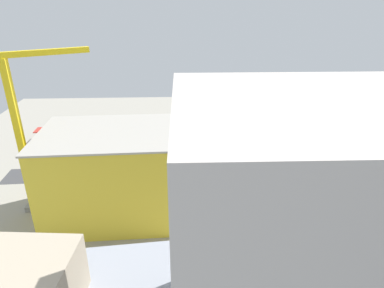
# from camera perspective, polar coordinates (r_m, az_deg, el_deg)

# --- Properties ---
(ground_plane) EXTENTS (147.79, 147.79, 0.00)m
(ground_plane) POSITION_cam_1_polar(r_m,az_deg,el_deg) (102.78, -4.03, -3.23)
(ground_plane) COLOR #9E998C
(ground_plane) RESTS_ON ground
(rail_bed) EXTENTS (92.84, 17.86, 0.01)m
(rail_bed) POSITION_cam_1_polar(r_m,az_deg,el_deg) (122.56, -3.82, 1.38)
(rail_bed) COLOR #665E54
(rail_bed) RESTS_ON ground
(street_asphalt) EXTENTS (92.64, 12.37, 0.01)m
(street_asphalt) POSITION_cam_1_polar(r_m,az_deg,el_deg) (98.46, -4.09, -4.52)
(street_asphalt) COLOR #424244
(street_asphalt) RESTS_ON ground
(track_rails) EXTENTS (92.31, 11.43, 0.12)m
(track_rails) POSITION_cam_1_polar(r_m,az_deg,el_deg) (122.49, -3.82, 1.46)
(track_rails) COLOR #9E9EA8
(track_rails) RESTS_ON ground
(platform_canopy_near) EXTENTS (57.20, 7.14, 3.95)m
(platform_canopy_near) POSITION_cam_1_polar(r_m,az_deg,el_deg) (113.39, -4.53, 1.50)
(platform_canopy_near) COLOR #C63D2D
(platform_canopy_near) RESTS_ON ground
(platform_canopy_far) EXTENTS (67.91, 7.61, 3.96)m
(platform_canopy_far) POSITION_cam_1_polar(r_m,az_deg,el_deg) (121.65, -10.04, 2.79)
(platform_canopy_far) COLOR #B73328
(platform_canopy_far) RESTS_ON ground
(locomotive) EXTENTS (14.25, 3.31, 5.15)m
(locomotive) POSITION_cam_1_polar(r_m,az_deg,el_deg) (126.38, 6.56, 2.87)
(locomotive) COLOR black
(locomotive) RESTS_ON ground
(passenger_coach) EXTENTS (18.53, 3.54, 5.99)m
(passenger_coach) POSITION_cam_1_polar(r_m,az_deg,el_deg) (131.52, 16.62, 3.47)
(passenger_coach) COLOR black
(passenger_coach) RESTS_ON ground
(freight_coach_far) EXTENTS (18.49, 3.82, 6.41)m
(freight_coach_far) POSITION_cam_1_polar(r_m,az_deg,el_deg) (120.46, -13.35, 2.08)
(freight_coach_far) COLOR black
(freight_coach_far) RESTS_ON ground
(parked_car_0) EXTENTS (4.63, 2.11, 1.88)m
(parked_car_0) POSITION_cam_1_polar(r_m,az_deg,el_deg) (98.23, 11.81, -4.53)
(parked_car_0) COLOR black
(parked_car_0) RESTS_ON ground
(parked_car_1) EXTENTS (4.03, 1.93, 1.64)m
(parked_car_1) POSITION_cam_1_polar(r_m,az_deg,el_deg) (96.41, 7.34, -4.83)
(parked_car_1) COLOR black
(parked_car_1) RESTS_ON ground
(parked_car_2) EXTENTS (4.63, 1.89, 1.72)m
(parked_car_2) POSITION_cam_1_polar(r_m,az_deg,el_deg) (95.41, 2.99, -4.95)
(parked_car_2) COLOR black
(parked_car_2) RESTS_ON ground
(parked_car_3) EXTENTS (4.37, 2.03, 1.57)m
(parked_car_3) POSITION_cam_1_polar(r_m,az_deg,el_deg) (95.10, -1.47, -5.07)
(parked_car_3) COLOR black
(parked_car_3) RESTS_ON ground
(parked_car_4) EXTENTS (4.35, 1.81, 1.67)m
(parked_car_4) POSITION_cam_1_polar(r_m,az_deg,el_deg) (95.08, -5.96, -5.19)
(parked_car_4) COLOR black
(parked_car_4) RESTS_ON ground
(parked_car_5) EXTENTS (4.29, 2.19, 1.56)m
(parked_car_5) POSITION_cam_1_polar(r_m,az_deg,el_deg) (96.15, -10.49, -5.16)
(parked_car_5) COLOR black
(parked_car_5) RESTS_ON ground
(parked_car_6) EXTENTS (4.14, 2.02, 1.55)m
(parked_car_6) POSITION_cam_1_polar(r_m,az_deg,el_deg) (97.19, -14.64, -5.24)
(parked_car_6) COLOR black
(parked_car_6) RESTS_ON ground
(parked_car_7) EXTENTS (4.80, 1.76, 1.65)m
(parked_car_7) POSITION_cam_1_polar(r_m,az_deg,el_deg) (99.52, -19.14, -5.09)
(parked_car_7) COLOR black
(parked_car_7) RESTS_ON ground
(construction_building) EXTENTS (29.95, 22.60, 19.80)m
(construction_building) POSITION_cam_1_polar(r_m,az_deg,el_deg) (77.94, -13.35, -4.99)
(construction_building) COLOR yellow
(construction_building) RESTS_ON ground
(construction_roof_slab) EXTENTS (30.57, 23.22, 0.40)m
(construction_roof_slab) POSITION_cam_1_polar(r_m,az_deg,el_deg) (73.73, -14.08, 1.92)
(construction_roof_slab) COLOR #ADA89E
(construction_roof_slab) RESTS_ON construction_building
(tower_crane) EXTENTS (21.09, 11.51, 37.01)m
(tower_crane) POSITION_cam_1_polar(r_m,az_deg,el_deg) (81.36, -26.73, 3.04)
(tower_crane) COLOR gray
(tower_crane) RESTS_ON ground
(box_truck_0) EXTENTS (9.20, 2.58, 3.46)m
(box_truck_0) POSITION_cam_1_polar(r_m,az_deg,el_deg) (96.18, -7.83, -4.27)
(box_truck_0) COLOR black
(box_truck_0) RESTS_ON ground
(street_tree_0) EXTENTS (4.15, 4.15, 6.66)m
(street_tree_0) POSITION_cam_1_polar(r_m,az_deg,el_deg) (101.32, 5.34, -0.83)
(street_tree_0) COLOR brown
(street_tree_0) RESTS_ON ground
(street_tree_1) EXTENTS (4.53, 4.53, 7.78)m
(street_tree_1) POSITION_cam_1_polar(r_m,az_deg,el_deg) (105.28, 13.55, 0.10)
(street_tree_1) COLOR brown
(street_tree_1) RESTS_ON ground
(street_tree_2) EXTENTS (4.80, 4.80, 7.03)m
(street_tree_2) POSITION_cam_1_polar(r_m,az_deg,el_deg) (101.28, -1.18, -0.71)
(street_tree_2) COLOR brown
(street_tree_2) RESTS_ON ground
(street_tree_3) EXTENTS (4.18, 4.18, 6.49)m
(street_tree_3) POSITION_cam_1_polar(r_m,az_deg,el_deg) (101.23, -0.87, -0.87)
(street_tree_3) COLOR brown
(street_tree_3) RESTS_ON ground
(street_tree_4) EXTENTS (4.15, 4.15, 6.48)m
(street_tree_4) POSITION_cam_1_polar(r_m,az_deg,el_deg) (101.09, 0.44, -0.91)
(street_tree_4) COLOR brown
(street_tree_4) RESTS_ON ground
(traffic_light) EXTENTS (0.50, 0.36, 6.97)m
(traffic_light) POSITION_cam_1_polar(r_m,az_deg,el_deg) (94.89, -15.18, -3.39)
(traffic_light) COLOR #333333
(traffic_light) RESTS_ON ground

